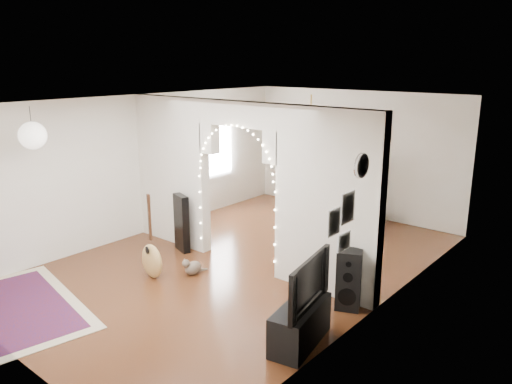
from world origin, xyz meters
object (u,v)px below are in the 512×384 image
Objects in this scene: floor_speaker at (349,280)px; dining_chair_left at (348,215)px; bookcase at (348,184)px; dining_chair_right at (368,218)px; media_console at (300,325)px; acoustic_guitar at (151,248)px; dining_table at (339,184)px.

dining_chair_left is (-1.70, 2.98, -0.15)m from floor_speaker.
bookcase is at bearing 96.13° from floor_speaker.
media_console is at bearing -78.06° from dining_chair_right.
dining_chair_left is 1.17× the size of dining_chair_right.
floor_speaker is at bearing 39.79° from acoustic_guitar.
dining_chair_right is (0.33, 0.22, -0.04)m from dining_chair_left.
acoustic_guitar is at bearing 176.94° from floor_speaker.
floor_speaker reaches higher than dining_chair_left.
bookcase is 0.24m from dining_table.
floor_speaker is at bearing 79.39° from media_console.
floor_speaker is 4.34m from bookcase.
media_console is at bearing -86.76° from dining_chair_left.
dining_chair_right is at bearing -37.10° from bookcase.
dining_chair_right is at bearing 96.59° from media_console.
dining_chair_left is (1.15, 4.06, -0.23)m from acoustic_guitar.
bookcase reaches higher than dining_chair_left.
dining_chair_right is (1.48, 4.29, -0.27)m from acoustic_guitar.
acoustic_guitar reaches higher than media_console.
dining_chair_left is 0.40m from dining_chair_right.
floor_speaker is 3.49m from dining_chair_right.
floor_speaker is at bearing -62.29° from bookcase.
media_console is 5.47m from dining_table.
floor_speaker reaches higher than dining_table.
acoustic_guitar is 0.81× the size of bookcase.
dining_table is (-0.23, -0.01, -0.02)m from bookcase.
acoustic_guitar is at bearing 167.72° from media_console.
acoustic_guitar is 2.87m from media_console.
media_console is 1.95× the size of dining_chair_right.
bookcase is at bearing 102.92° from media_console.
acoustic_guitar is 4.54m from dining_chair_right.
acoustic_guitar reaches higher than dining_table.
dining_chair_right is (1.03, -0.54, -0.45)m from dining_table.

